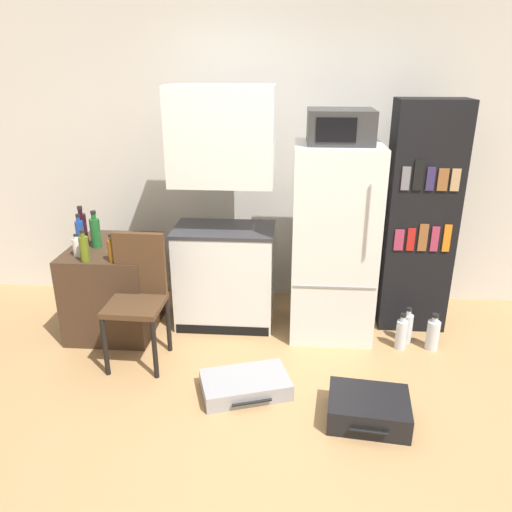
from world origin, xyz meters
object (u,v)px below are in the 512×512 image
refrigerator (333,242)px  water_bottle_front (433,334)px  microwave (340,126)px  bottle_milk_white (77,247)px  water_bottle_middle (407,327)px  water_bottle_back (401,334)px  side_table (116,287)px  chair (138,288)px  bookshelf (420,220)px  bottle_wine_dark (82,227)px  suitcase_large_flat (368,409)px  bottle_amber_beer (112,250)px  suitcase_small_flat (245,385)px  bottle_green_tall (95,232)px  bottle_blue_soda (80,233)px  kitchen_hutch (224,220)px  bottle_olive_oil (84,248)px  bowl (122,238)px

refrigerator → water_bottle_front: refrigerator is taller
microwave → water_bottle_front: size_ratio=1.58×
bottle_milk_white → water_bottle_middle: (2.59, 0.15, -0.68)m
water_bottle_back → water_bottle_middle: bearing=58.9°
side_table → chair: size_ratio=0.82×
refrigerator → bookshelf: 0.73m
bottle_wine_dark → water_bottle_middle: bottle_wine_dark is taller
bottle_milk_white → chair: chair is taller
suitcase_large_flat → chair: bearing=165.0°
bottle_amber_beer → water_bottle_front: size_ratio=0.71×
suitcase_small_flat → water_bottle_back: bearing=11.5°
refrigerator → bottle_green_tall: 1.91m
bottle_amber_beer → bottle_blue_soda: size_ratio=0.80×
bottle_blue_soda → bottle_green_tall: size_ratio=0.90×
bottle_wine_dark → suitcase_large_flat: bearing=-27.5°
kitchen_hutch → water_bottle_back: (1.44, -0.35, -0.80)m
kitchen_hutch → bookshelf: 1.59m
bottle_wine_dark → chair: size_ratio=0.32×
bottle_olive_oil → suitcase_large_flat: size_ratio=0.46×
side_table → refrigerator: refrigerator is taller
microwave → bottle_green_tall: bearing=-176.7°
bookshelf → water_bottle_back: bearing=-108.6°
suitcase_small_flat → water_bottle_middle: water_bottle_middle is taller
bottle_wine_dark → water_bottle_back: size_ratio=1.02×
suitcase_small_flat → bottle_olive_oil: bearing=139.5°
refrigerator → bookshelf: bookshelf is taller
suitcase_large_flat → water_bottle_back: 0.97m
bookshelf → water_bottle_middle: bookshelf is taller
bookshelf → bottle_olive_oil: size_ratio=7.57×
microwave → suitcase_small_flat: (-0.62, -0.94, -1.63)m
kitchen_hutch → water_bottle_back: size_ratio=6.49×
bottle_blue_soda → bowl: 0.33m
suitcase_large_flat → suitcase_small_flat: size_ratio=0.81×
bottle_green_tall → chair: bottle_green_tall is taller
side_table → suitcase_large_flat: (1.98, -1.09, -0.28)m
kitchen_hutch → microwave: bearing=-4.5°
chair → water_bottle_middle: chair is taller
bowl → bookshelf: bearing=2.5°
bottle_amber_beer → water_bottle_middle: 2.40m
bowl → water_bottle_front: 2.64m
bottle_blue_soda → water_bottle_front: bearing=-3.3°
suitcase_large_flat → water_bottle_back: water_bottle_back is taller
kitchen_hutch → bottle_olive_oil: 1.10m
bottle_milk_white → bottle_amber_beer: bearing=-17.5°
bottle_wine_dark → bowl: 0.33m
refrigerator → suitcase_large_flat: size_ratio=2.88×
chair → suitcase_large_flat: (1.63, -0.63, -0.49)m
bottle_milk_white → water_bottle_front: (2.77, 0.05, -0.67)m
side_table → bottle_amber_beer: 0.58m
bottle_blue_soda → bottle_olive_oil: size_ratio=1.09×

